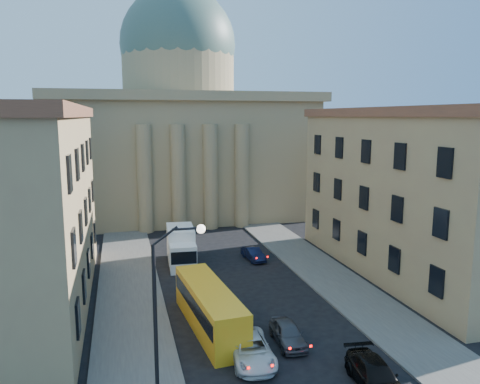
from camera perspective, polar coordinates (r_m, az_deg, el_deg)
name	(u,v)px	position (r m, az deg, el deg)	size (l,w,h in m)	color
sidewalk_left	(131,317)	(34.62, -13.10, -14.67)	(5.00, 60.00, 0.15)	#4F4C48
sidewalk_right	(352,294)	(38.74, 13.53, -12.04)	(5.00, 60.00, 0.15)	#4F4C48
church	(180,130)	(69.77, -7.29, 7.47)	(68.02, 28.76, 36.60)	#8F7F58
building_left	(3,209)	(37.19, -26.91, -1.90)	(11.60, 26.60, 14.70)	#9E895D
building_right	(421,190)	(44.58, 21.15, 0.18)	(11.60, 26.60, 14.70)	#9E895D
street_lamp	(166,298)	(23.46, -9.04, -12.62)	(2.62, 0.44, 8.83)	black
car_left_mid	(251,349)	(28.40, 1.33, -18.63)	(2.31, 5.01, 1.39)	silver
car_right_mid	(375,376)	(26.88, 16.19, -20.73)	(1.97, 4.85, 1.41)	black
car_right_far	(288,333)	(30.39, 5.83, -16.74)	(1.61, 4.00, 1.36)	#45454A
car_right_distant	(253,254)	(46.22, 1.63, -7.55)	(1.30, 3.73, 1.23)	black
city_bus	(209,306)	(31.91, -3.78, -13.73)	(3.22, 10.24, 2.84)	yellow
box_truck	(181,248)	(45.06, -7.17, -6.73)	(2.79, 6.34, 3.41)	white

